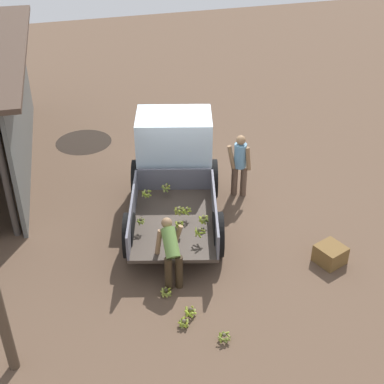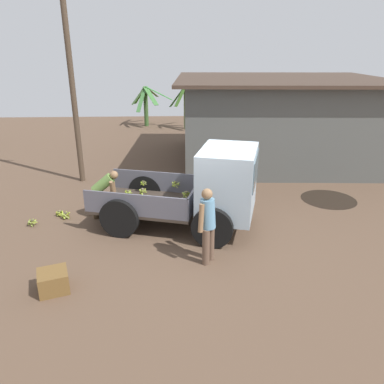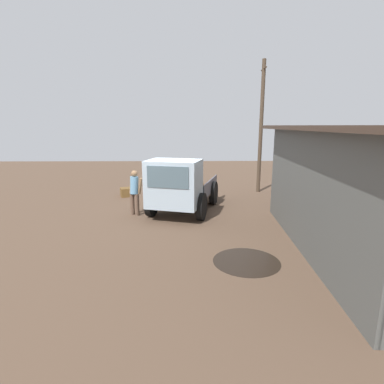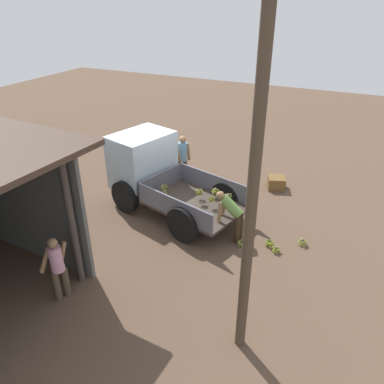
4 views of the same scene
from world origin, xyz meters
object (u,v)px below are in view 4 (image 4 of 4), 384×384
utility_pole (253,192)px  wooden_crate_0 (276,183)px  person_worker_loading (232,213)px  person_bystander_near_shed (57,266)px  cargo_truck (153,170)px  banana_bunch_on_ground_1 (303,242)px  banana_bunch_on_ground_0 (276,249)px  person_foreground_visitor (182,157)px  banana_bunch_on_ground_2 (242,243)px  banana_bunch_on_ground_3 (270,243)px

utility_pole → wooden_crate_0: 7.36m
person_worker_loading → person_bystander_near_shed: bearing=56.7°
wooden_crate_0 → utility_pole: bearing=98.1°
utility_pole → person_worker_loading: 4.25m
cargo_truck → banana_bunch_on_ground_1: 4.85m
person_worker_loading → banana_bunch_on_ground_1: bearing=-163.0°
person_worker_loading → person_bystander_near_shed: person_bystander_near_shed is taller
person_worker_loading → utility_pole: bearing=114.8°
banana_bunch_on_ground_0 → person_foreground_visitor: bearing=-33.2°
cargo_truck → banana_bunch_on_ground_2: bearing=177.6°
banana_bunch_on_ground_2 → banana_bunch_on_ground_3: 0.73m
utility_pole → banana_bunch_on_ground_0: size_ratio=28.04×
utility_pole → banana_bunch_on_ground_0: utility_pole is taller
cargo_truck → person_bystander_near_shed: bearing=109.6°
person_worker_loading → person_bystander_near_shed: 4.47m
cargo_truck → person_foreground_visitor: size_ratio=2.62×
person_worker_loading → banana_bunch_on_ground_3: person_worker_loading is taller
cargo_truck → banana_bunch_on_ground_2: 3.61m
banana_bunch_on_ground_1 → cargo_truck: bearing=-4.3°
person_worker_loading → banana_bunch_on_ground_1: person_worker_loading is taller
cargo_truck → banana_bunch_on_ground_1: bearing=-168.6°
person_foreground_visitor → person_bystander_near_shed: person_foreground_visitor is taller
banana_bunch_on_ground_2 → banana_bunch_on_ground_3: bearing=-155.4°
banana_bunch_on_ground_3 → person_bystander_near_shed: bearing=45.7°
person_worker_loading → banana_bunch_on_ground_0: bearing=177.2°
person_foreground_visitor → banana_bunch_on_ground_1: bearing=7.5°
wooden_crate_0 → banana_bunch_on_ground_2: bearing=89.9°
banana_bunch_on_ground_0 → banana_bunch_on_ground_2: 0.90m
cargo_truck → wooden_crate_0: bearing=-126.1°
person_foreground_visitor → person_bystander_near_shed: (-0.11, 6.15, -0.10)m
utility_pole → banana_bunch_on_ground_3: (0.28, -3.27, -3.17)m
utility_pole → banana_bunch_on_ground_0: bearing=-89.0°
person_foreground_visitor → cargo_truck: bearing=-65.8°
banana_bunch_on_ground_3 → wooden_crate_0: (0.66, -3.35, 0.09)m
person_worker_loading → cargo_truck: bearing=-14.5°
person_foreground_visitor → banana_bunch_on_ground_0: person_foreground_visitor is taller
utility_pole → person_foreground_visitor: (4.03, -5.68, -2.33)m
wooden_crate_0 → banana_bunch_on_ground_1: bearing=116.1°
person_foreground_visitor → wooden_crate_0: person_foreground_visitor is taller
utility_pole → cargo_truck: bearing=-43.6°
person_bystander_near_shed → banana_bunch_on_ground_1: person_bystander_near_shed is taller
cargo_truck → person_foreground_visitor: cargo_truck is taller
cargo_truck → banana_bunch_on_ground_3: (-3.95, 0.77, -1.02)m
person_bystander_near_shed → banana_bunch_on_ground_3: size_ratio=5.84×
cargo_truck → banana_bunch_on_ground_3: cargo_truck is taller
person_foreground_visitor → banana_bunch_on_ground_3: size_ratio=6.56×
cargo_truck → banana_bunch_on_ground_1: cargo_truck is taller
person_worker_loading → banana_bunch_on_ground_1: (-1.85, -0.50, -0.69)m
person_worker_loading → banana_bunch_on_ground_2: size_ratio=5.48×
banana_bunch_on_ground_2 → person_bystander_near_shed: bearing=49.1°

